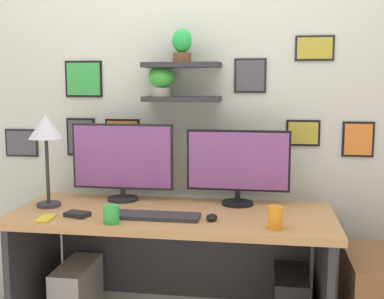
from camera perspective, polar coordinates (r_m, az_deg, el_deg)
name	(u,v)px	position (r m, az deg, el deg)	size (l,w,h in m)	color
back_wall_assembly	(185,97)	(2.98, -0.81, 6.21)	(4.40, 0.24, 2.70)	silver
desk	(174,245)	(2.75, -2.08, -11.14)	(1.72, 0.68, 0.75)	tan
monitor_left	(122,160)	(2.87, -8.13, -1.22)	(0.60, 0.18, 0.45)	black
monitor_right	(238,165)	(2.76, 5.40, -1.77)	(0.58, 0.18, 0.42)	black
keyboard	(157,216)	(2.52, -4.13, -7.76)	(0.44, 0.14, 0.02)	#2D2D33
computer_mouse	(212,217)	(2.48, 2.32, -7.92)	(0.06, 0.09, 0.03)	black
desk_lamp	(46,133)	(2.79, -16.71, 1.84)	(0.19, 0.19, 0.51)	#2D2D33
cell_phone	(45,218)	(2.60, -16.77, -7.72)	(0.07, 0.14, 0.01)	yellow
coffee_mug	(111,214)	(2.45, -9.42, -7.48)	(0.08, 0.08, 0.09)	green
scissors_tray	(77,214)	(2.61, -13.26, -7.38)	(0.12, 0.08, 0.02)	black
water_cup	(275,217)	(2.36, 9.71, -7.83)	(0.07, 0.07, 0.11)	orange
computer_tower_left	(77,298)	(3.02, -13.27, -16.51)	(0.18, 0.40, 0.40)	#99999E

